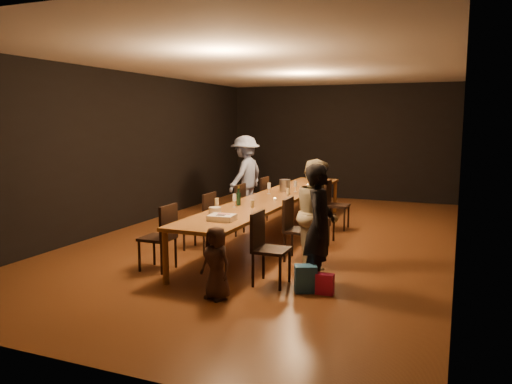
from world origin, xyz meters
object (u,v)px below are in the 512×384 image
at_px(chair_right_3, 337,205).
at_px(table, 274,199).
at_px(chair_left_1, 199,221).
at_px(chair_left_2, 231,209).
at_px(woman_tan, 317,213).
at_px(chair_right_2, 321,216).
at_px(woman_birthday, 320,226).
at_px(champagne_bottle, 238,196).
at_px(man_blue, 245,175).
at_px(birthday_cake, 222,218).
at_px(chair_left_0, 157,237).
at_px(ice_bucket, 285,185).
at_px(chair_left_3, 256,199).
at_px(chair_right_1, 300,230).
at_px(chair_right_0, 272,249).
at_px(child, 216,263).
at_px(plate_stack, 215,211).

bearing_deg(chair_right_3, table, -35.31).
relative_size(chair_left_1, chair_left_2, 1.00).
xyz_separation_m(chair_left_2, woman_tan, (2.00, -1.39, 0.31)).
xyz_separation_m(table, chair_right_2, (0.85, 0.00, -0.24)).
relative_size(chair_right_2, woman_tan, 0.60).
xyz_separation_m(woman_birthday, champagne_bottle, (-1.62, 1.13, 0.13)).
bearing_deg(chair_left_1, woman_tan, -95.46).
bearing_deg(man_blue, table, 43.05).
xyz_separation_m(chair_right_2, chair_right_3, (0.00, 1.20, 0.00)).
height_order(man_blue, birthday_cake, man_blue).
distance_m(chair_left_0, birthday_cake, 1.00).
bearing_deg(ice_bucket, woman_tan, -59.89).
relative_size(chair_left_3, man_blue, 0.53).
xyz_separation_m(chair_right_3, champagne_bottle, (-1.05, -2.29, 0.44)).
relative_size(woman_birthday, birthday_cake, 4.29).
distance_m(chair_left_2, woman_birthday, 3.19).
distance_m(chair_left_3, ice_bucket, 1.07).
distance_m(chair_right_1, chair_left_1, 1.70).
bearing_deg(chair_right_0, chair_right_1, 180.00).
height_order(table, child, child).
height_order(champagne_bottle, ice_bucket, champagne_bottle).
bearing_deg(chair_right_2, champagne_bottle, -43.95).
height_order(chair_right_0, child, chair_right_0).
distance_m(chair_right_3, woman_tan, 2.63).
relative_size(chair_right_2, woman_birthday, 0.60).
distance_m(chair_left_0, chair_left_3, 3.60).
relative_size(woman_birthday, ice_bucket, 6.83).
height_order(table, chair_left_0, chair_left_0).
bearing_deg(ice_bucket, child, -83.00).
bearing_deg(woman_tan, chair_left_1, 62.62).
distance_m(table, ice_bucket, 0.66).
distance_m(chair_right_1, birthday_cake, 1.36).
xyz_separation_m(chair_right_3, chair_left_1, (-1.70, -2.40, 0.00)).
relative_size(chair_left_2, champagne_bottle, 3.05).
height_order(birthday_cake, champagne_bottle, champagne_bottle).
height_order(woman_birthday, champagne_bottle, woman_birthday).
relative_size(chair_left_1, birthday_cake, 2.58).
bearing_deg(chair_left_3, woman_birthday, -146.43).
xyz_separation_m(table, man_blue, (-1.41, 1.95, 0.17)).
bearing_deg(birthday_cake, plate_stack, 123.14).
xyz_separation_m(chair_right_1, chair_left_2, (-1.70, 1.20, 0.00)).
distance_m(chair_left_1, champagne_bottle, 0.79).
bearing_deg(birthday_cake, child, -72.99).
bearing_deg(chair_right_1, chair_right_3, 180.00).
height_order(chair_right_0, chair_left_3, same).
relative_size(plate_stack, champagne_bottle, 0.59).
xyz_separation_m(chair_left_2, birthday_cake, (0.94, -2.28, 0.32)).
xyz_separation_m(man_blue, plate_stack, (1.21, -3.85, -0.07)).
bearing_deg(child, ice_bucket, 115.55).
bearing_deg(chair_right_1, woman_tan, 57.52).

